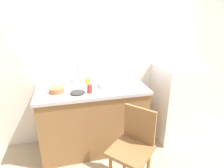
{
  "coord_description": "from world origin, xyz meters",
  "views": [
    {
      "loc": [
        -0.41,
        -1.61,
        1.8
      ],
      "look_at": [
        0.14,
        0.6,
        0.96
      ],
      "focal_mm": 30.34,
      "sensor_mm": 36.0,
      "label": 1
    }
  ],
  "objects_px": {
    "refrigerator": "(176,102)",
    "cup_red": "(90,89)",
    "chair": "(133,145)",
    "cup_yellow": "(88,81)",
    "dish_tray": "(110,84)",
    "hotplate": "(77,93)",
    "terracotta_bowl": "(57,90)"
  },
  "relations": [
    {
      "from": "refrigerator",
      "to": "cup_red",
      "type": "xyz_separation_m",
      "value": [
        -1.31,
        -0.15,
        0.4
      ]
    },
    {
      "from": "chair",
      "to": "cup_yellow",
      "type": "height_order",
      "value": "cup_yellow"
    },
    {
      "from": "cup_red",
      "to": "cup_yellow",
      "type": "height_order",
      "value": "cup_red"
    },
    {
      "from": "refrigerator",
      "to": "dish_tray",
      "type": "distance_m",
      "value": 1.09
    },
    {
      "from": "dish_tray",
      "to": "chair",
      "type": "bearing_deg",
      "value": -83.69
    },
    {
      "from": "refrigerator",
      "to": "dish_tray",
      "type": "bearing_deg",
      "value": 179.63
    },
    {
      "from": "dish_tray",
      "to": "cup_yellow",
      "type": "distance_m",
      "value": 0.31
    },
    {
      "from": "dish_tray",
      "to": "hotplate",
      "type": "xyz_separation_m",
      "value": [
        -0.43,
        -0.15,
        -0.02
      ]
    },
    {
      "from": "chair",
      "to": "hotplate",
      "type": "xyz_separation_m",
      "value": [
        -0.51,
        0.58,
        0.42
      ]
    },
    {
      "from": "chair",
      "to": "refrigerator",
      "type": "bearing_deg",
      "value": 85.03
    },
    {
      "from": "chair",
      "to": "cup_yellow",
      "type": "distance_m",
      "value": 1.05
    },
    {
      "from": "dish_tray",
      "to": "hotplate",
      "type": "height_order",
      "value": "dish_tray"
    },
    {
      "from": "chair",
      "to": "terracotta_bowl",
      "type": "distance_m",
      "value": 1.1
    },
    {
      "from": "terracotta_bowl",
      "to": "cup_red",
      "type": "height_order",
      "value": "cup_red"
    },
    {
      "from": "chair",
      "to": "cup_yellow",
      "type": "relative_size",
      "value": 11.19
    },
    {
      "from": "terracotta_bowl",
      "to": "hotplate",
      "type": "distance_m",
      "value": 0.26
    },
    {
      "from": "terracotta_bowl",
      "to": "hotplate",
      "type": "xyz_separation_m",
      "value": [
        0.24,
        -0.1,
        -0.02
      ]
    },
    {
      "from": "chair",
      "to": "cup_red",
      "type": "xyz_separation_m",
      "value": [
        -0.37,
        0.57,
        0.46
      ]
    },
    {
      "from": "hotplate",
      "to": "refrigerator",
      "type": "bearing_deg",
      "value": 5.43
    },
    {
      "from": "refrigerator",
      "to": "dish_tray",
      "type": "height_order",
      "value": "refrigerator"
    },
    {
      "from": "refrigerator",
      "to": "hotplate",
      "type": "xyz_separation_m",
      "value": [
        -1.46,
        -0.14,
        0.36
      ]
    },
    {
      "from": "refrigerator",
      "to": "terracotta_bowl",
      "type": "xyz_separation_m",
      "value": [
        -1.7,
        -0.04,
        0.38
      ]
    },
    {
      "from": "chair",
      "to": "hotplate",
      "type": "bearing_deg",
      "value": 179.15
    },
    {
      "from": "dish_tray",
      "to": "refrigerator",
      "type": "bearing_deg",
      "value": -0.37
    },
    {
      "from": "hotplate",
      "to": "cup_yellow",
      "type": "bearing_deg",
      "value": 61.48
    },
    {
      "from": "hotplate",
      "to": "dish_tray",
      "type": "bearing_deg",
      "value": 18.55
    },
    {
      "from": "dish_tray",
      "to": "cup_yellow",
      "type": "bearing_deg",
      "value": 149.25
    },
    {
      "from": "hotplate",
      "to": "chair",
      "type": "bearing_deg",
      "value": -48.59
    },
    {
      "from": "dish_tray",
      "to": "hotplate",
      "type": "bearing_deg",
      "value": -161.45
    },
    {
      "from": "terracotta_bowl",
      "to": "cup_yellow",
      "type": "bearing_deg",
      "value": 27.33
    },
    {
      "from": "cup_red",
      "to": "hotplate",
      "type": "bearing_deg",
      "value": 174.38
    },
    {
      "from": "cup_red",
      "to": "cup_yellow",
      "type": "xyz_separation_m",
      "value": [
        0.02,
        0.32,
        -0.01
      ]
    }
  ]
}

